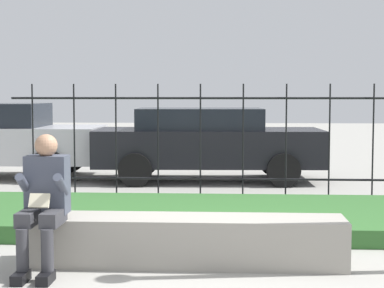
% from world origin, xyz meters
% --- Properties ---
extents(ground_plane, '(60.00, 60.00, 0.00)m').
position_xyz_m(ground_plane, '(0.00, 0.00, 0.00)').
color(ground_plane, '#9E9B93').
extents(stone_bench, '(3.03, 0.55, 0.46)m').
position_xyz_m(stone_bench, '(-0.31, 0.00, 0.20)').
color(stone_bench, gray).
rests_on(stone_bench, ground_plane).
extents(person_seated_reader, '(0.42, 0.73, 1.26)m').
position_xyz_m(person_seated_reader, '(-1.57, -0.31, 0.69)').
color(person_seated_reader, black).
rests_on(person_seated_reader, ground_plane).
extents(grass_berm, '(8.37, 2.41, 0.20)m').
position_xyz_m(grass_berm, '(0.00, 1.90, 0.10)').
color(grass_berm, '#33662D').
rests_on(grass_berm, ground_plane).
extents(iron_fence, '(6.37, 0.03, 1.78)m').
position_xyz_m(iron_fence, '(-0.00, 3.55, 0.93)').
color(iron_fence, black).
rests_on(iron_fence, ground_plane).
extents(car_parked_center, '(4.26, 1.95, 1.36)m').
position_xyz_m(car_parked_center, '(-0.30, 5.96, 0.73)').
color(car_parked_center, black).
rests_on(car_parked_center, ground_plane).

